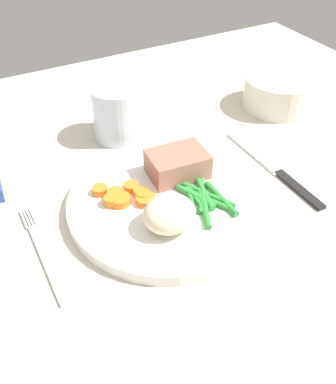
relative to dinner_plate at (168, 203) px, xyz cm
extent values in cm
cube|color=beige|center=(-2.89, 3.80, -1.80)|extent=(120.00, 90.00, 2.00)
cylinder|color=white|center=(0.00, 0.00, 0.00)|extent=(25.95, 25.95, 1.60)
cube|color=#A86B56|center=(3.50, 4.09, 2.52)|extent=(8.16, 6.25, 3.45)
ellipsoid|color=beige|center=(-2.34, -4.67, 2.85)|extent=(6.31, 5.71, 4.10)
cylinder|color=orange|center=(-7.29, 5.04, 1.28)|extent=(1.97, 1.97, 0.96)
cylinder|color=orange|center=(-2.71, 0.56, 1.26)|extent=(2.59, 2.59, 0.92)
cylinder|color=orange|center=(-6.83, 2.33, 1.39)|extent=(1.93, 1.93, 1.18)
cylinder|color=orange|center=(-5.86, 3.14, 1.35)|extent=(2.28, 2.28, 1.09)
cylinder|color=orange|center=(-2.68, 2.06, 1.25)|extent=(1.88, 1.88, 0.90)
cylinder|color=orange|center=(-3.41, 3.95, 1.25)|extent=(2.02, 2.02, 0.90)
cylinder|color=orange|center=(-3.20, 1.48, 1.32)|extent=(1.87, 1.87, 1.04)
cylinder|color=orange|center=(-5.78, 1.95, 1.33)|extent=(2.59, 2.59, 1.06)
cylinder|color=#2D8C38|center=(3.13, -3.83, 1.20)|extent=(4.08, 7.47, 0.80)
cylinder|color=#2D8C38|center=(2.90, -3.80, 1.16)|extent=(3.04, 6.06, 0.73)
cylinder|color=#2D8C38|center=(4.12, -2.95, 1.14)|extent=(4.08, 7.13, 0.68)
cylinder|color=#2D8C38|center=(3.08, -1.82, 1.19)|extent=(3.03, 5.87, 0.78)
cylinder|color=#2D8C38|center=(3.06, -0.71, 1.13)|extent=(1.42, 6.36, 0.66)
cylinder|color=#2D8C38|center=(4.51, -1.98, 1.16)|extent=(4.49, 7.85, 0.72)
cylinder|color=#2D8C38|center=(5.68, -3.67, 1.20)|extent=(0.87, 6.96, 0.79)
cylinder|color=#2D8C38|center=(2.34, -1.73, 1.12)|extent=(2.60, 5.63, 0.64)
cylinder|color=#2D8C38|center=(3.98, -1.71, 1.13)|extent=(4.52, 6.45, 0.67)
cylinder|color=#2D8C38|center=(4.60, -0.78, 1.20)|extent=(2.78, 8.33, 0.80)
cube|color=silver|center=(-16.66, -2.00, -0.60)|extent=(1.00, 13.00, 0.40)
cube|color=silver|center=(-17.26, 6.30, -0.60)|extent=(0.24, 3.60, 0.40)
cube|color=silver|center=(-16.86, 6.30, -0.60)|extent=(0.24, 3.60, 0.40)
cube|color=silver|center=(-16.46, 6.30, -0.60)|extent=(0.24, 3.60, 0.40)
cube|color=silver|center=(-16.06, 6.30, -0.60)|extent=(0.24, 3.60, 0.40)
cube|color=black|center=(17.35, -5.50, -0.60)|extent=(1.30, 9.00, 0.64)
cube|color=silver|center=(17.35, 4.50, -0.60)|extent=(1.70, 12.00, 0.40)
cylinder|color=silver|center=(1.35, 18.92, 3.41)|extent=(7.90, 7.90, 8.41)
cylinder|color=silver|center=(1.35, 18.92, 1.91)|extent=(7.26, 7.26, 5.42)
cylinder|color=silver|center=(29.60, 14.53, 1.94)|extent=(12.12, 12.12, 5.48)
cylinder|color=beige|center=(29.60, 14.53, 3.17)|extent=(10.30, 10.30, 3.01)
camera|label=1|loc=(-20.08, -37.40, 37.54)|focal=40.92mm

